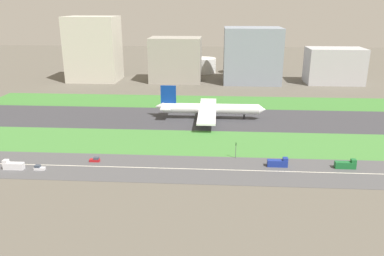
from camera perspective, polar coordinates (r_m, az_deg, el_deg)
The scene contains 19 objects.
ground_plane at distance 228.64m, azimuth -0.85°, elevation 1.43°, with size 800.00×800.00×0.00m, color #5B564C.
runway at distance 228.62m, azimuth -0.85°, elevation 1.44°, with size 280.00×46.00×0.10m, color #38383D.
grass_median_north at distance 268.06m, azimuth -0.15°, elevation 3.94°, with size 280.00×36.00×0.10m, color #3D7A33.
grass_median_south at distance 189.85m, azimuth -1.84°, elevation -2.09°, with size 280.00×36.00×0.10m, color #427F38.
highway at distance 160.36m, azimuth -2.95°, elevation -6.02°, with size 280.00×28.00×0.10m, color #4C4C4F.
highway_centerline at distance 160.33m, azimuth -2.95°, elevation -6.00°, with size 266.00×0.50×0.01m, color silver.
airliner at distance 226.29m, azimuth 2.39°, elevation 2.88°, with size 65.00×56.00×19.70m.
truck_2 at distance 165.39m, azimuth 12.65°, elevation -5.07°, with size 8.40×2.50×4.00m.
car_3 at distance 170.53m, azimuth -21.75°, elevation -5.52°, with size 4.40×1.80×2.00m.
car_0 at distance 171.63m, azimuth -14.18°, elevation -4.59°, with size 4.40×1.80×2.00m.
truck_1 at distance 175.16m, azimuth -25.02°, elevation -5.07°, with size 8.40×2.50×4.00m.
truck_0 at distance 172.00m, azimuth 21.86°, elevation -5.07°, with size 8.40×2.50×4.00m.
traffic_light at distance 169.96m, azimuth 6.52°, elevation -3.14°, with size 0.36×0.50×7.20m.
terminal_building at distance 351.47m, azimuth -14.40°, elevation 11.29°, with size 43.14×33.32×54.89m, color beige.
hangar_building at distance 337.55m, azimuth -2.45°, elevation 10.10°, with size 43.75×29.82×37.70m, color #9E998E.
office_tower at distance 336.32m, azimuth 8.89°, elevation 10.61°, with size 47.61×37.24×46.20m, color gray.
cargo_warehouse at distance 350.41m, azimuth 20.35°, elevation 8.64°, with size 46.41×27.28×29.74m, color #B2B2B7.
fuel_tank_west at distance 382.09m, azimuth 1.64°, elevation 9.27°, with size 25.27×25.27×14.31m, color silver.
fuel_tank_centre at distance 382.33m, azimuth 6.89°, elevation 9.21°, with size 24.40×24.40×15.06m, color silver.
Camera 1 is at (17.81, -218.38, 65.34)m, focal length 35.94 mm.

